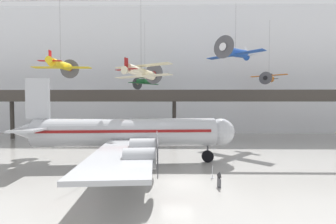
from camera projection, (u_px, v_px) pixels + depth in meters
name	position (u px, v px, depth m)	size (l,w,h in m)	color
ground_plane	(177.00, 183.00, 18.42)	(260.00, 260.00, 0.00)	#9E9B96
hangar_back_wall	(174.00, 71.00, 50.81)	(140.00, 3.00, 28.00)	silver
mezzanine_walkway	(174.00, 99.00, 40.22)	(110.00, 3.20, 8.90)	#38332D
airliner_silver_main	(126.00, 133.00, 24.24)	(24.31, 27.68, 9.15)	#B7BABF
suspended_plane_yellow_lowwing	(61.00, 65.00, 29.91)	(7.73, 6.29, 12.07)	yellow
suspended_plane_orange_highwing	(269.00, 78.00, 42.67)	(5.78, 5.38, 12.24)	orange
suspended_plane_blue_trainer	(235.00, 53.00, 35.66)	(8.07, 8.03, 9.21)	#1E4CAD
suspended_plane_cream_biplane	(141.00, 72.00, 28.36)	(7.72, 6.86, 13.01)	beige
suspended_plane_green_biplane	(145.00, 81.00, 43.37)	(5.66, 5.66, 12.89)	#1E6B33
stanchion_barrier	(212.00, 174.00, 19.63)	(0.36, 0.36, 1.08)	#B2B5BA
info_sign_pedestal	(219.00, 181.00, 17.40)	(0.24, 0.77, 1.24)	#4C4C51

